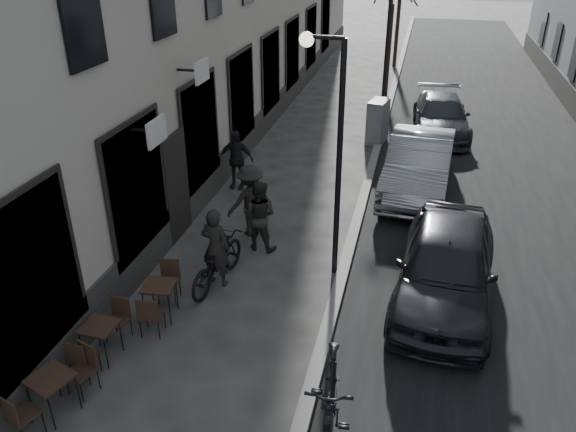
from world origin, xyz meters
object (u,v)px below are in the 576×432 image
at_px(bistro_set_b, 101,338).
at_px(utility_cabinet, 378,122).
at_px(streetlamp_near, 332,135).
at_px(car_mid, 419,164).
at_px(moped, 330,401).
at_px(bistro_set_a, 53,391).
at_px(pedestrian_mid, 250,200).
at_px(streetlamp_far, 383,34).
at_px(bistro_set_c, 160,297).
at_px(pedestrian_far, 236,159).
at_px(pedestrian_near, 259,215).
at_px(car_near, 446,265).
at_px(car_far, 441,116).
at_px(bicycle, 217,261).

distance_m(bistro_set_b, utility_cabinet, 12.84).
bearing_deg(streetlamp_near, car_mid, 69.62).
bearing_deg(streetlamp_near, utility_cabinet, 88.20).
bearing_deg(moped, bistro_set_a, -177.91).
relative_size(utility_cabinet, pedestrian_mid, 0.83).
bearing_deg(utility_cabinet, streetlamp_far, 105.86).
xyz_separation_m(bistro_set_c, moped, (3.66, -2.13, 0.25)).
xyz_separation_m(pedestrian_mid, moped, (2.92, -5.72, -0.21)).
bearing_deg(streetlamp_far, pedestrian_far, -112.13).
bearing_deg(bistro_set_c, pedestrian_near, 61.78).
bearing_deg(moped, utility_cabinet, 87.16).
bearing_deg(bistro_set_b, utility_cabinet, 77.00).
bearing_deg(car_near, pedestrian_near, 169.74).
bearing_deg(moped, pedestrian_near, 111.11).
bearing_deg(car_far, moped, -99.89).
bearing_deg(bistro_set_a, car_far, 87.09).
relative_size(car_near, car_mid, 0.95).
bearing_deg(bicycle, streetlamp_far, -90.62).
relative_size(streetlamp_near, car_near, 1.09).
relative_size(bistro_set_a, car_far, 0.32).
distance_m(utility_cabinet, car_mid, 4.12).
distance_m(streetlamp_near, car_far, 10.67).
bearing_deg(pedestrian_near, bistro_set_c, 76.99).
xyz_separation_m(pedestrian_mid, car_far, (4.55, 8.83, -0.23)).
height_order(car_mid, moped, car_mid).
bearing_deg(bistro_set_b, pedestrian_mid, 79.29).
bearing_deg(car_mid, moped, -92.10).
relative_size(streetlamp_far, utility_cabinet, 3.38).
distance_m(streetlamp_near, pedestrian_far, 5.57).
xyz_separation_m(bistro_set_c, pedestrian_near, (1.14, 2.98, 0.41)).
xyz_separation_m(bicycle, pedestrian_mid, (0.07, 2.26, 0.37)).
bearing_deg(pedestrian_near, pedestrian_far, -55.37).
distance_m(pedestrian_near, pedestrian_far, 3.58).
relative_size(bistro_set_b, car_near, 0.30).
bearing_deg(streetlamp_near, car_near, -11.01).
bearing_deg(utility_cabinet, pedestrian_far, -115.56).
xyz_separation_m(bistro_set_b, car_near, (5.82, 3.19, 0.37)).
bearing_deg(car_mid, pedestrian_mid, -133.75).
distance_m(bistro_set_b, pedestrian_mid, 5.11).
bearing_deg(streetlamp_far, car_far, -38.09).
height_order(bistro_set_b, car_mid, car_mid).
bearing_deg(utility_cabinet, pedestrian_near, -92.71).
relative_size(streetlamp_far, bistro_set_b, 3.62).
xyz_separation_m(streetlamp_near, bistro_set_c, (-2.85, -2.34, -2.72)).
bearing_deg(pedestrian_near, bistro_set_b, 77.17).
relative_size(streetlamp_near, bistro_set_c, 3.41).
xyz_separation_m(car_mid, moped, (-0.98, -9.27, -0.12)).
relative_size(bistro_set_c, utility_cabinet, 0.99).
height_order(bistro_set_c, bicycle, bicycle).
height_order(bistro_set_b, bicycle, bicycle).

